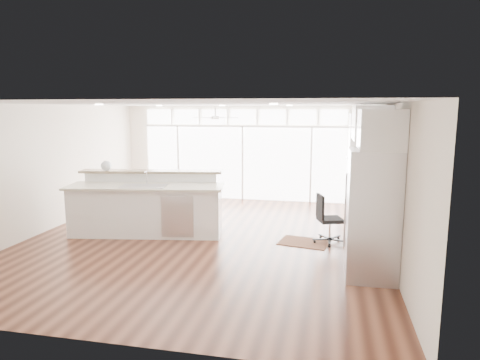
# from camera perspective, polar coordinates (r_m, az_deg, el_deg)

# --- Properties ---
(floor) EXTENTS (7.00, 8.00, 0.02)m
(floor) POSITION_cam_1_polar(r_m,az_deg,el_deg) (8.79, -4.77, -7.87)
(floor) COLOR #432014
(floor) RESTS_ON ground
(ceiling) EXTENTS (7.00, 8.00, 0.02)m
(ceiling) POSITION_cam_1_polar(r_m,az_deg,el_deg) (8.40, -5.03, 10.08)
(ceiling) COLOR white
(ceiling) RESTS_ON wall_back
(wall_back) EXTENTS (7.00, 0.04, 2.70)m
(wall_back) POSITION_cam_1_polar(r_m,az_deg,el_deg) (12.35, 0.44, 3.63)
(wall_back) COLOR #F0E5D0
(wall_back) RESTS_ON floor
(wall_front) EXTENTS (7.00, 0.04, 2.70)m
(wall_front) POSITION_cam_1_polar(r_m,az_deg,el_deg) (4.88, -18.57, -5.94)
(wall_front) COLOR #F0E5D0
(wall_front) RESTS_ON floor
(wall_left) EXTENTS (0.04, 8.00, 2.70)m
(wall_left) POSITION_cam_1_polar(r_m,az_deg,el_deg) (10.07, -24.37, 1.46)
(wall_left) COLOR #F0E5D0
(wall_left) RESTS_ON floor
(wall_right) EXTENTS (0.04, 8.00, 2.70)m
(wall_right) POSITION_cam_1_polar(r_m,az_deg,el_deg) (8.21, 19.21, 0.14)
(wall_right) COLOR #F0E5D0
(wall_right) RESTS_ON floor
(glass_wall) EXTENTS (5.80, 0.06, 2.08)m
(glass_wall) POSITION_cam_1_polar(r_m,az_deg,el_deg) (12.32, 0.38, 2.21)
(glass_wall) COLOR white
(glass_wall) RESTS_ON wall_back
(transom_row) EXTENTS (5.90, 0.06, 0.40)m
(transom_row) POSITION_cam_1_polar(r_m,az_deg,el_deg) (12.23, 0.39, 8.41)
(transom_row) COLOR white
(transom_row) RESTS_ON wall_back
(desk_window) EXTENTS (0.04, 0.85, 0.85)m
(desk_window) POSITION_cam_1_polar(r_m,az_deg,el_deg) (8.47, 18.76, 1.81)
(desk_window) COLOR white
(desk_window) RESTS_ON wall_right
(ceiling_fan) EXTENTS (1.16, 1.16, 0.32)m
(ceiling_fan) POSITION_cam_1_polar(r_m,az_deg,el_deg) (11.23, -3.31, 8.81)
(ceiling_fan) COLOR white
(ceiling_fan) RESTS_ON ceiling
(recessed_lights) EXTENTS (3.40, 3.00, 0.02)m
(recessed_lights) POSITION_cam_1_polar(r_m,az_deg,el_deg) (8.59, -4.64, 9.94)
(recessed_lights) COLOR white
(recessed_lights) RESTS_ON ceiling
(oven_cabinet) EXTENTS (0.64, 1.20, 2.50)m
(oven_cabinet) POSITION_cam_1_polar(r_m,az_deg,el_deg) (9.96, 16.01, 1.28)
(oven_cabinet) COLOR white
(oven_cabinet) RESTS_ON floor
(desk_nook) EXTENTS (0.72, 1.30, 0.76)m
(desk_nook) POSITION_cam_1_polar(r_m,az_deg,el_deg) (8.66, 16.17, -5.80)
(desk_nook) COLOR white
(desk_nook) RESTS_ON floor
(upper_cabinets) EXTENTS (0.64, 1.30, 0.64)m
(upper_cabinets) POSITION_cam_1_polar(r_m,az_deg,el_deg) (8.38, 17.07, 7.31)
(upper_cabinets) COLOR white
(upper_cabinets) RESTS_ON wall_right
(refrigerator) EXTENTS (0.76, 0.90, 2.00)m
(refrigerator) POSITION_cam_1_polar(r_m,az_deg,el_deg) (6.91, 17.23, -4.39)
(refrigerator) COLOR silver
(refrigerator) RESTS_ON floor
(fridge_cabinet) EXTENTS (0.64, 0.90, 0.60)m
(fridge_cabinet) POSITION_cam_1_polar(r_m,az_deg,el_deg) (6.74, 18.29, 6.40)
(fridge_cabinet) COLOR white
(fridge_cabinet) RESTS_ON wall_right
(framed_photos) EXTENTS (0.06, 0.22, 0.80)m
(framed_photos) POSITION_cam_1_polar(r_m,az_deg,el_deg) (9.10, 18.26, 1.38)
(framed_photos) COLOR black
(framed_photos) RESTS_ON wall_right
(kitchen_island) EXTENTS (3.38, 1.72, 1.28)m
(kitchen_island) POSITION_cam_1_polar(r_m,az_deg,el_deg) (9.12, -12.41, -3.19)
(kitchen_island) COLOR white
(kitchen_island) RESTS_ON floor
(rug) EXTENTS (1.06, 0.85, 0.01)m
(rug) POSITION_cam_1_polar(r_m,az_deg,el_deg) (8.61, 8.56, -8.21)
(rug) COLOR #3C1E13
(rug) RESTS_ON floor
(office_chair) EXTENTS (0.62, 0.59, 0.96)m
(office_chair) POSITION_cam_1_polar(r_m,az_deg,el_deg) (8.56, 11.93, -5.13)
(office_chair) COLOR black
(office_chair) RESTS_ON floor
(fishbowl) EXTENTS (0.23, 0.23, 0.22)m
(fishbowl) POSITION_cam_1_polar(r_m,az_deg,el_deg) (9.66, -17.42, 1.82)
(fishbowl) COLOR silver
(fishbowl) RESTS_ON kitchen_island
(monitor) EXTENTS (0.10, 0.44, 0.37)m
(monitor) POSITION_cam_1_polar(r_m,az_deg,el_deg) (8.53, 15.81, -2.13)
(monitor) COLOR black
(monitor) RESTS_ON desk_nook
(keyboard) EXTENTS (0.14, 0.32, 0.02)m
(keyboard) POSITION_cam_1_polar(r_m,az_deg,el_deg) (8.55, 14.62, -3.25)
(keyboard) COLOR silver
(keyboard) RESTS_ON desk_nook
(potted_plant) EXTENTS (0.27, 0.30, 0.22)m
(potted_plant) POSITION_cam_1_polar(r_m,az_deg,el_deg) (9.87, 16.37, 9.12)
(potted_plant) COLOR #214F22
(potted_plant) RESTS_ON oven_cabinet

